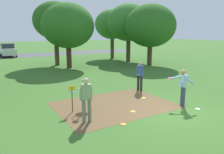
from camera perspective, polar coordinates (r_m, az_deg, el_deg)
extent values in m
plane|color=#3D6B28|center=(9.97, 14.93, -8.66)|extent=(160.00, 160.00, 0.00)
cube|color=brown|center=(10.52, 0.56, -7.17)|extent=(5.33, 4.03, 0.01)
cylinder|color=#9E9EA3|center=(9.69, -6.95, -4.73)|extent=(0.05, 0.05, 1.35)
cylinder|color=#9E9EA3|center=(9.53, -7.06, -0.71)|extent=(0.24, 0.24, 0.04)
torus|color=#9E9EA3|center=(9.62, -6.99, -3.16)|extent=(0.58, 0.58, 0.02)
torus|color=#9E9EA3|center=(9.73, -6.94, -5.44)|extent=(0.55, 0.55, 0.03)
cylinder|color=#9E9EA3|center=(9.74, -6.93, -5.55)|extent=(0.48, 0.48, 0.02)
cylinder|color=gray|center=(9.77, -5.69, -4.12)|extent=(0.01, 0.01, 0.40)
cylinder|color=gray|center=(9.87, -6.29, -3.96)|extent=(0.01, 0.01, 0.40)
cylinder|color=gray|center=(9.90, -7.12, -3.94)|extent=(0.01, 0.01, 0.40)
cylinder|color=gray|center=(9.85, -7.91, -4.05)|extent=(0.01, 0.01, 0.40)
cylinder|color=gray|center=(9.72, -8.34, -4.26)|extent=(0.01, 0.01, 0.40)
cylinder|color=gray|center=(9.58, -8.26, -4.49)|extent=(0.01, 0.01, 0.40)
cylinder|color=gray|center=(9.48, -7.67, -4.66)|extent=(0.01, 0.01, 0.40)
cylinder|color=gray|center=(9.45, -6.80, -4.69)|extent=(0.01, 0.01, 0.40)
cylinder|color=gray|center=(9.51, -5.99, -4.56)|extent=(0.01, 0.01, 0.40)
cylinder|color=gray|center=(9.63, -5.57, -4.34)|extent=(0.01, 0.01, 0.40)
cylinder|color=#4C3823|center=(9.62, -10.18, -5.74)|extent=(0.04, 0.04, 1.10)
cube|color=gold|center=(9.48, -10.29, -2.85)|extent=(0.28, 0.03, 0.20)
cylinder|color=#232328|center=(12.95, 7.51, -1.60)|extent=(0.14, 0.14, 0.92)
cylinder|color=#232328|center=(13.08, 6.75, -1.45)|extent=(0.14, 0.14, 0.92)
cube|color=#385693|center=(12.87, 7.21, 1.69)|extent=(0.30, 0.40, 0.56)
sphere|color=tan|center=(12.81, 7.26, 3.45)|extent=(0.22, 0.22, 0.22)
cylinder|color=#385693|center=(12.76, 7.82, 1.20)|extent=(0.18, 0.13, 0.55)
cylinder|color=#385693|center=(12.99, 6.49, 1.41)|extent=(0.18, 0.13, 0.55)
cylinder|color=white|center=(12.77, 6.69, 0.58)|extent=(0.22, 0.22, 0.02)
cylinder|color=#384260|center=(10.67, 17.89, -4.90)|extent=(0.14, 0.14, 0.92)
cylinder|color=#384260|center=(10.87, 17.54, -4.58)|extent=(0.14, 0.14, 0.92)
cube|color=#84B7D1|center=(10.60, 17.96, -0.89)|extent=(0.51, 0.51, 0.60)
sphere|color=#9E7051|center=(10.50, 17.78, 1.24)|extent=(0.22, 0.22, 0.22)
cylinder|color=#84B7D1|center=(10.64, 16.20, -0.09)|extent=(0.55, 0.38, 0.21)
cylinder|color=#E53D99|center=(10.57, 14.73, -0.25)|extent=(0.22, 0.22, 0.02)
cylinder|color=#84B7D1|center=(10.49, 19.18, -0.82)|extent=(0.45, 0.33, 0.37)
cylinder|color=slate|center=(8.50, -7.25, -8.60)|extent=(0.14, 0.14, 0.92)
cylinder|color=slate|center=(8.55, -5.79, -8.46)|extent=(0.14, 0.14, 0.92)
cube|color=#93A875|center=(8.30, -6.63, -3.72)|extent=(0.40, 0.29, 0.56)
sphere|color=beige|center=(8.21, -6.70, -1.03)|extent=(0.22, 0.22, 0.22)
cylinder|color=#93A875|center=(8.31, -7.92, -4.35)|extent=(0.12, 0.18, 0.55)
cylinder|color=#93A875|center=(8.39, -5.38, -4.14)|extent=(0.12, 0.18, 0.55)
cylinder|color=white|center=(8.54, -6.86, -4.91)|extent=(0.22, 0.22, 0.02)
cylinder|color=white|center=(10.68, 21.14, -7.65)|extent=(0.23, 0.23, 0.02)
cylinder|color=gold|center=(11.10, -7.16, -6.22)|extent=(0.21, 0.21, 0.02)
cylinder|color=gold|center=(11.67, 8.07, -5.36)|extent=(0.25, 0.25, 0.02)
cylinder|color=#1E93DB|center=(12.80, -9.82, -3.91)|extent=(0.22, 0.22, 0.02)
cylinder|color=gold|center=(9.69, 5.40, -8.85)|extent=(0.22, 0.22, 0.02)
cylinder|color=orange|center=(8.41, 2.93, -12.06)|extent=(0.22, 0.22, 0.02)
cylinder|color=#4C3823|center=(23.29, 9.63, 5.60)|extent=(0.48, 0.48, 2.11)
ellipsoid|color=#2D6623|center=(23.18, 9.88, 12.85)|extent=(5.05, 5.05, 4.29)
cylinder|color=#422D1E|center=(21.56, -10.98, 5.10)|extent=(0.48, 0.48, 2.12)
ellipsoid|color=#2D6623|center=(21.45, -11.27, 12.80)|extent=(4.89, 4.89, 4.15)
cylinder|color=#4C3823|center=(23.62, -13.99, 6.41)|extent=(0.46, 0.46, 2.85)
ellipsoid|color=#285B1E|center=(23.56, -14.36, 13.87)|extent=(4.39, 4.39, 3.73)
cylinder|color=#4C3823|center=(29.09, 0.06, 7.48)|extent=(0.46, 0.46, 2.70)
ellipsoid|color=#38752D|center=(29.04, 0.06, 13.40)|extent=(4.41, 4.41, 3.75)
cylinder|color=#4C3823|center=(26.11, 4.21, 6.86)|extent=(0.48, 0.48, 2.58)
ellipsoid|color=#38752D|center=(26.05, 4.31, 13.77)|extent=(4.95, 4.95, 4.21)
cube|color=#4C4C51|center=(35.56, -20.24, 5.32)|extent=(36.00, 6.00, 0.01)
cube|color=silver|center=(34.30, -25.21, 6.00)|extent=(1.82, 4.21, 0.90)
cube|color=#2D333D|center=(34.25, -25.32, 7.28)|extent=(1.59, 2.19, 0.64)
cylinder|color=black|center=(35.55, -26.83, 5.28)|extent=(0.18, 0.60, 0.60)
cylinder|color=black|center=(35.73, -23.95, 5.55)|extent=(0.18, 0.60, 0.60)
cylinder|color=black|center=(32.97, -26.44, 4.92)|extent=(0.18, 0.60, 0.60)
cylinder|color=black|center=(33.16, -23.35, 5.22)|extent=(0.18, 0.60, 0.60)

